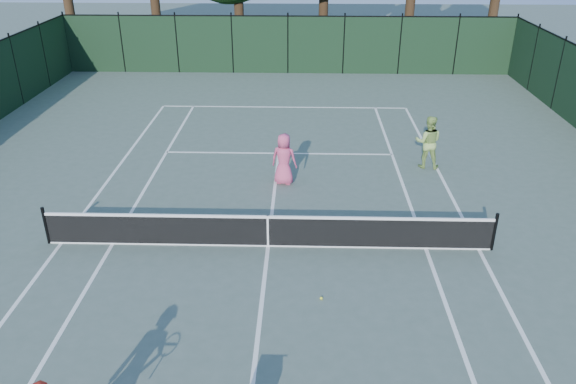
{
  "coord_description": "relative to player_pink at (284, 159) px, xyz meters",
  "views": [
    {
      "loc": [
        0.88,
        -12.53,
        7.79
      ],
      "look_at": [
        0.49,
        1.0,
        1.1
      ],
      "focal_mm": 35.0,
      "sensor_mm": 36.0,
      "label": 1
    }
  ],
  "objects": [
    {
      "name": "player_green",
      "position": [
        4.83,
        1.45,
        0.07
      ],
      "size": [
        0.99,
        0.84,
        1.83
      ],
      "rotation": [
        0.0,
        0.0,
        2.97
      ],
      "color": "#9BC060",
      "rests_on": "ground"
    },
    {
      "name": "baseline_far",
      "position": [
        -0.28,
        8.01,
        -0.84
      ],
      "size": [
        10.97,
        0.1,
        0.01
      ],
      "primitive_type": "cube",
      "color": "white",
      "rests_on": "ground"
    },
    {
      "name": "player_pink",
      "position": [
        0.0,
        0.0,
        0.0
      ],
      "size": [
        0.93,
        0.72,
        1.68
      ],
      "rotation": [
        0.0,
        0.0,
        2.9
      ],
      "color": "#D74C78",
      "rests_on": "ground"
    },
    {
      "name": "sideline_singles_left",
      "position": [
        -4.4,
        -3.88,
        -0.84
      ],
      "size": [
        0.1,
        23.77,
        0.01
      ],
      "primitive_type": "cube",
      "color": "white",
      "rests_on": "ground"
    },
    {
      "name": "sideline_doubles_left",
      "position": [
        -5.77,
        -3.88,
        -0.84
      ],
      "size": [
        0.1,
        23.77,
        0.01
      ],
      "primitive_type": "cube",
      "color": "white",
      "rests_on": "ground"
    },
    {
      "name": "ground",
      "position": [
        -0.28,
        -3.88,
        -0.84
      ],
      "size": [
        90.0,
        90.0,
        0.0
      ],
      "primitive_type": "plane",
      "color": "#4D5D53",
      "rests_on": "ground"
    },
    {
      "name": "center_service_line",
      "position": [
        -0.28,
        -3.88,
        -0.84
      ],
      "size": [
        0.1,
        12.8,
        0.01
      ],
      "primitive_type": "cube",
      "color": "white",
      "rests_on": "ground"
    },
    {
      "name": "sideline_singles_right",
      "position": [
        3.83,
        -3.88,
        -0.84
      ],
      "size": [
        0.1,
        23.77,
        0.01
      ],
      "primitive_type": "cube",
      "color": "white",
      "rests_on": "ground"
    },
    {
      "name": "loose_ball_midcourt",
      "position": [
        1.05,
        -6.11,
        -0.81
      ],
      "size": [
        0.07,
        0.07,
        0.07
      ],
      "primitive_type": "sphere",
      "color": "#F1F532",
      "rests_on": "ground"
    },
    {
      "name": "tennis_net",
      "position": [
        -0.28,
        -3.88,
        -0.36
      ],
      "size": [
        11.69,
        0.09,
        1.06
      ],
      "color": "black",
      "rests_on": "ground"
    },
    {
      "name": "sideline_doubles_right",
      "position": [
        5.2,
        -3.88,
        -0.84
      ],
      "size": [
        0.1,
        23.77,
        0.01
      ],
      "primitive_type": "cube",
      "color": "white",
      "rests_on": "ground"
    },
    {
      "name": "service_line_far",
      "position": [
        -0.28,
        2.52,
        -0.84
      ],
      "size": [
        8.23,
        0.1,
        0.01
      ],
      "primitive_type": "cube",
      "color": "white",
      "rests_on": "ground"
    },
    {
      "name": "fence_far",
      "position": [
        -0.28,
        14.12,
        0.66
      ],
      "size": [
        24.0,
        0.05,
        3.0
      ],
      "primitive_type": "cube",
      "color": "black",
      "rests_on": "ground"
    }
  ]
}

